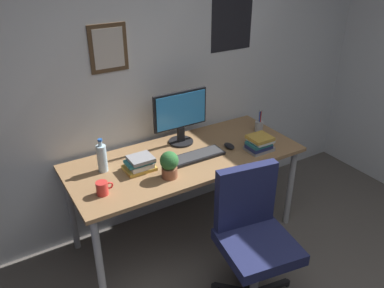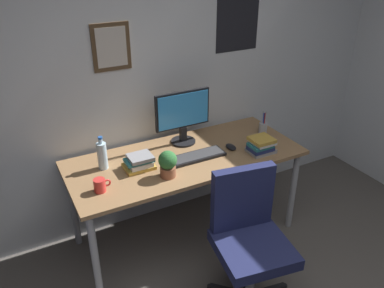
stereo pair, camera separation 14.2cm
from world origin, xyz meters
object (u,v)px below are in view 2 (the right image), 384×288
(computer_mouse, at_px, (231,147))
(pen_cup, at_px, (263,128))
(keyboard, at_px, (197,156))
(book_stack_right, at_px, (139,162))
(coffee_mug_near, at_px, (100,185))
(potted_plant, at_px, (168,163))
(monitor, at_px, (183,115))
(water_bottle, at_px, (102,155))
(office_chair, at_px, (249,233))
(book_stack_left, at_px, (261,146))

(computer_mouse, distance_m, pen_cup, 0.41)
(keyboard, bearing_deg, book_stack_right, 172.24)
(coffee_mug_near, bearing_deg, potted_plant, -4.78)
(monitor, xyz_separation_m, keyboard, (-0.02, -0.28, -0.23))
(keyboard, xyz_separation_m, potted_plant, (-0.31, -0.14, 0.09))
(computer_mouse, bearing_deg, water_bottle, 169.27)
(water_bottle, bearing_deg, office_chair, -51.33)
(potted_plant, xyz_separation_m, book_stack_right, (-0.14, 0.20, -0.05))
(monitor, bearing_deg, potted_plant, -128.06)
(potted_plant, bearing_deg, pen_cup, 13.78)
(coffee_mug_near, xyz_separation_m, pen_cup, (1.47, 0.21, 0.01))
(monitor, bearing_deg, keyboard, -94.30)
(water_bottle, relative_size, potted_plant, 1.29)
(keyboard, relative_size, computer_mouse, 3.91)
(potted_plant, bearing_deg, office_chair, -59.34)
(potted_plant, height_order, pen_cup, pen_cup)
(coffee_mug_near, xyz_separation_m, book_stack_right, (0.33, 0.16, 0.00))
(coffee_mug_near, bearing_deg, office_chair, -36.33)
(office_chair, distance_m, book_stack_right, 0.91)
(book_stack_left, bearing_deg, office_chair, -131.48)
(computer_mouse, bearing_deg, coffee_mug_near, -175.01)
(potted_plant, distance_m, pen_cup, 1.03)
(computer_mouse, relative_size, water_bottle, 0.44)
(office_chair, distance_m, pen_cup, 1.07)
(potted_plant, bearing_deg, keyboard, 23.84)
(monitor, bearing_deg, office_chair, -90.38)
(water_bottle, height_order, pen_cup, water_bottle)
(book_stack_left, bearing_deg, computer_mouse, 135.81)
(coffee_mug_near, bearing_deg, monitor, 25.45)
(pen_cup, xyz_separation_m, book_stack_left, (-0.22, -0.27, 0.01))
(pen_cup, bearing_deg, keyboard, -171.00)
(pen_cup, height_order, book_stack_left, pen_cup)
(coffee_mug_near, bearing_deg, computer_mouse, 4.99)
(computer_mouse, relative_size, potted_plant, 0.56)
(pen_cup, bearing_deg, potted_plant, -166.22)
(computer_mouse, xyz_separation_m, water_bottle, (-0.97, 0.18, 0.09))
(coffee_mug_near, distance_m, pen_cup, 1.48)
(monitor, relative_size, computer_mouse, 4.18)
(keyboard, xyz_separation_m, book_stack_left, (0.47, -0.16, 0.05))
(computer_mouse, xyz_separation_m, potted_plant, (-0.61, -0.13, 0.09))
(office_chair, relative_size, potted_plant, 4.87)
(monitor, bearing_deg, water_bottle, -171.74)
(computer_mouse, height_order, book_stack_right, book_stack_right)
(potted_plant, bearing_deg, book_stack_left, -2.18)
(keyboard, xyz_separation_m, book_stack_right, (-0.44, 0.06, 0.04))
(potted_plant, xyz_separation_m, book_stack_left, (0.77, -0.03, -0.04))
(computer_mouse, distance_m, book_stack_right, 0.74)
(water_bottle, xyz_separation_m, pen_cup, (1.36, -0.07, -0.05))
(book_stack_right, bearing_deg, computer_mouse, -4.81)
(water_bottle, xyz_separation_m, book_stack_left, (1.14, -0.35, -0.04))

